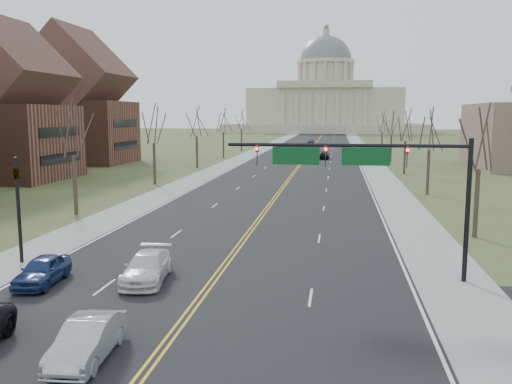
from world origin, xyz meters
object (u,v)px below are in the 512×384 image
(car_sb_inner_second, at_px, (147,267))
(car_far_sb, at_px, (311,141))
(car_sb_inner_lead, at_px, (87,340))
(signal_left, at_px, (18,198))
(signal_mast, at_px, (365,166))
(car_sb_outer_second, at_px, (42,270))
(car_far_nb, at_px, (323,155))

(car_sb_inner_second, relative_size, car_far_sb, 1.22)
(car_sb_inner_lead, bearing_deg, signal_left, 126.26)
(signal_left, bearing_deg, car_sb_inner_second, -15.25)
(signal_mast, height_order, car_far_sb, signal_mast)
(signal_left, height_order, car_sb_outer_second, signal_left)
(car_sb_inner_lead, bearing_deg, car_far_sb, 85.83)
(signal_mast, distance_m, signal_left, 19.06)
(signal_mast, xyz_separation_m, car_far_nb, (-4.00, 74.99, -5.05))
(car_sb_outer_second, height_order, car_far_sb, car_sb_outer_second)
(car_sb_inner_lead, distance_m, car_far_nb, 86.19)
(signal_mast, relative_size, signal_left, 2.02)
(signal_mast, distance_m, car_far_nb, 75.27)
(car_sb_inner_lead, height_order, car_sb_inner_second, car_sb_inner_second)
(signal_mast, distance_m, car_far_sb, 129.16)
(car_sb_outer_second, bearing_deg, car_far_nb, 76.77)
(car_sb_inner_lead, bearing_deg, car_far_nb, 82.42)
(signal_mast, height_order, car_sb_outer_second, signal_mast)
(signal_left, distance_m, car_sb_outer_second, 5.67)
(car_far_nb, bearing_deg, car_sb_inner_lead, 88.62)
(car_far_nb, bearing_deg, car_far_sb, -82.50)
(car_sb_outer_second, height_order, car_far_nb, car_sb_outer_second)
(signal_left, relative_size, car_far_nb, 1.20)
(car_far_nb, distance_m, car_far_sb, 53.99)
(signal_left, height_order, car_sb_inner_second, signal_left)
(car_sb_inner_second, height_order, car_far_sb, car_sb_inner_second)
(signal_mast, bearing_deg, car_sb_inner_second, -168.18)
(car_far_nb, bearing_deg, car_sb_outer_second, 83.97)
(car_sb_inner_lead, distance_m, car_sb_outer_second, 9.59)
(signal_mast, relative_size, car_sb_inner_lead, 2.86)
(car_sb_inner_second, distance_m, car_sb_outer_second, 5.09)
(signal_left, bearing_deg, signal_mast, -0.00)
(car_sb_inner_second, distance_m, car_far_nb, 77.53)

